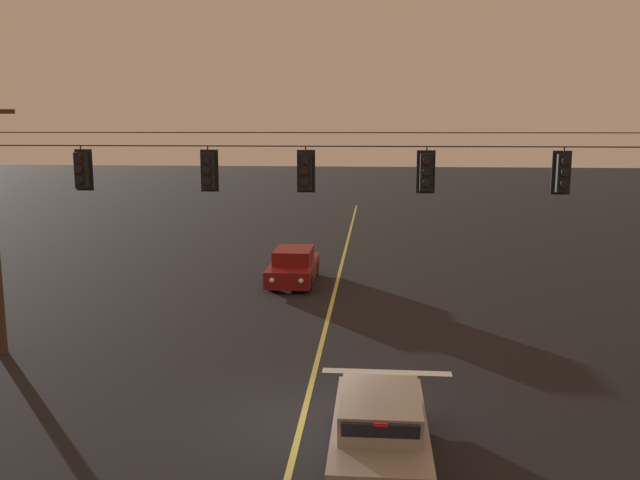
% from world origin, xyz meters
% --- Properties ---
extents(ground_plane, '(180.00, 180.00, 0.00)m').
position_xyz_m(ground_plane, '(0.00, 0.00, 0.00)').
color(ground_plane, black).
extents(lane_centre_stripe, '(0.14, 60.00, 0.01)m').
position_xyz_m(lane_centre_stripe, '(0.00, 9.67, 0.00)').
color(lane_centre_stripe, '#D1C64C').
rests_on(lane_centre_stripe, ground).
extents(stop_bar_paint, '(3.40, 0.36, 0.01)m').
position_xyz_m(stop_bar_paint, '(1.90, 3.07, 0.00)').
color(stop_bar_paint, silver).
rests_on(stop_bar_paint, ground).
extents(signal_span_assembly, '(19.89, 0.32, 7.28)m').
position_xyz_m(signal_span_assembly, '(-0.00, 3.67, 3.79)').
color(signal_span_assembly, '#423021').
rests_on(signal_span_assembly, ground).
extents(traffic_light_leftmost, '(0.48, 0.41, 1.22)m').
position_xyz_m(traffic_light_leftmost, '(-6.36, 3.65, 5.23)').
color(traffic_light_leftmost, black).
extents(traffic_light_left_inner, '(0.48, 0.41, 1.22)m').
position_xyz_m(traffic_light_left_inner, '(-2.89, 3.65, 5.23)').
color(traffic_light_left_inner, black).
extents(traffic_light_centre, '(0.48, 0.41, 1.22)m').
position_xyz_m(traffic_light_centre, '(-0.30, 3.65, 5.23)').
color(traffic_light_centre, black).
extents(traffic_light_right_inner, '(0.48, 0.41, 1.22)m').
position_xyz_m(traffic_light_right_inner, '(2.83, 3.65, 5.23)').
color(traffic_light_right_inner, black).
extents(traffic_light_rightmost, '(0.48, 0.41, 1.22)m').
position_xyz_m(traffic_light_rightmost, '(6.27, 3.65, 5.23)').
color(traffic_light_rightmost, black).
extents(car_waiting_near_lane, '(1.80, 4.33, 1.39)m').
position_xyz_m(car_waiting_near_lane, '(1.69, -1.67, 0.65)').
color(car_waiting_near_lane, gray).
rests_on(car_waiting_near_lane, ground).
extents(car_oncoming_lead, '(1.80, 4.42, 1.39)m').
position_xyz_m(car_oncoming_lead, '(-1.81, 13.04, 0.65)').
color(car_oncoming_lead, maroon).
rests_on(car_oncoming_lead, ground).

